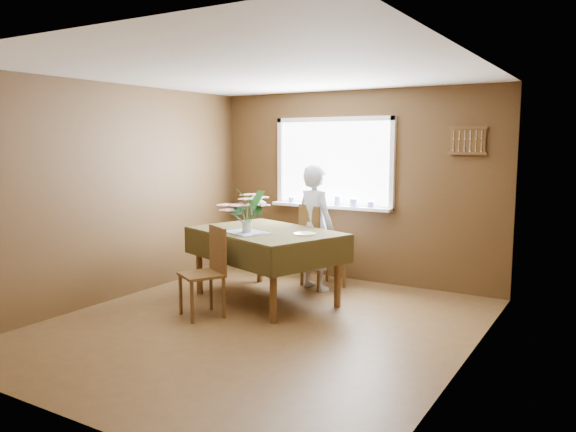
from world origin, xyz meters
The scene contains 15 objects.
floor centered at (0.00, 0.00, 0.00)m, with size 4.50×4.50×0.00m, color #4F361B.
ceiling centered at (0.00, 0.00, 2.50)m, with size 4.50×4.50×0.00m, color white.
wall_back centered at (0.00, 2.25, 1.25)m, with size 4.00×4.00×0.00m, color brown.
wall_front centered at (0.00, -2.25, 1.25)m, with size 4.00×4.00×0.00m, color brown.
wall_left centered at (-2.00, 0.00, 1.25)m, with size 4.50×4.50×0.00m, color brown.
wall_right centered at (2.00, 0.00, 1.25)m, with size 4.50×4.50×0.00m, color brown.
window_assembly centered at (-0.30, 2.20, 1.35)m, with size 1.72×0.20×1.22m.
spoon_rack centered at (1.45, 2.22, 1.85)m, with size 0.44×0.05×0.33m.
dining_table centered at (-0.46, 0.80, 0.72)m, with size 1.99×1.66×0.83m.
chair_far centered at (-0.21, 1.61, 0.57)m, with size 0.62×0.62×1.06m.
chair_near centered at (-0.65, 0.01, 0.52)m, with size 0.55×0.55×0.95m.
seated_woman centered at (-0.20, 1.54, 0.78)m, with size 0.57×0.37×1.56m, color white.
flower_bouquet centered at (-0.54, 0.55, 1.12)m, with size 0.53×0.53×0.45m.
side_plate centered at (0.08, 0.78, 0.83)m, with size 0.25×0.25×0.01m, color white.
table_knife centered at (-0.34, 0.50, 0.83)m, with size 0.02×0.20×0.00m, color silver.
Camera 1 is at (3.05, -4.52, 1.83)m, focal length 35.00 mm.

